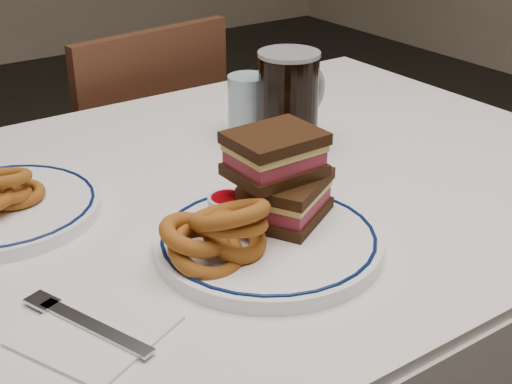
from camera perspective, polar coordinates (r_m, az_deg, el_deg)
dining_table at (r=1.08m, az=-3.32°, el=-4.90°), size 1.27×0.87×0.75m
chair_far at (r=1.76m, az=-9.66°, el=0.90°), size 0.44×0.44×0.85m
main_plate at (r=0.88m, az=1.01°, el=-3.95°), size 0.28×0.28×0.02m
reuben_sandwich at (r=0.89m, az=1.99°, el=1.28°), size 0.14×0.13×0.11m
onion_rings_main at (r=0.82m, az=-2.99°, el=-3.24°), size 0.13×0.11×0.10m
ketchup_ramekin at (r=0.91m, az=-2.30°, el=-1.13°), size 0.05×0.05×0.03m
beer_mug at (r=1.14m, az=2.70°, el=7.30°), size 0.14×0.10×0.16m
water_glass at (r=1.20m, az=-0.65°, el=6.85°), size 0.07×0.07×0.11m
far_plate at (r=1.02m, az=-19.70°, el=-1.20°), size 0.26×0.26×0.02m
onion_rings_far at (r=1.00m, az=-19.71°, el=0.19°), size 0.12×0.10×0.06m
napkin_fork at (r=0.76m, az=-12.89°, el=-10.62°), size 0.17×0.18×0.01m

